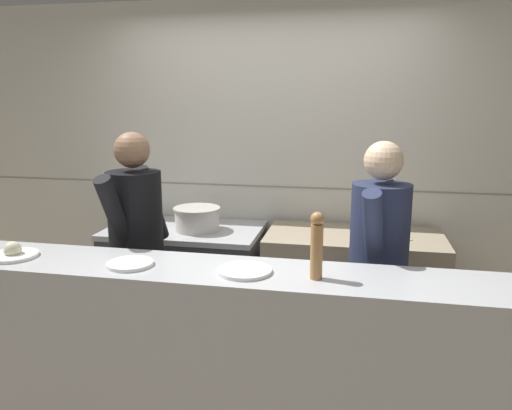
{
  "coord_description": "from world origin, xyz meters",
  "views": [
    {
      "loc": [
        0.66,
        -2.47,
        1.85
      ],
      "look_at": [
        0.02,
        0.72,
        1.15
      ],
      "focal_mm": 35.0,
      "sensor_mm": 36.0,
      "label": 1
    }
  ],
  "objects_px": {
    "plated_dish_main": "(13,253)",
    "plated_dish_appetiser": "(130,264)",
    "chefs_knife": "(383,242)",
    "chef_sous": "(378,267)",
    "oven_range": "(186,281)",
    "plated_dish_dessert": "(245,271)",
    "pepper_mill": "(317,244)",
    "chef_head_cook": "(137,249)",
    "stock_pot": "(197,218)"
  },
  "relations": [
    {
      "from": "plated_dish_main",
      "to": "oven_range",
      "type": "bearing_deg",
      "value": 70.37
    },
    {
      "from": "plated_dish_main",
      "to": "chef_sous",
      "type": "relative_size",
      "value": 0.16
    },
    {
      "from": "stock_pot",
      "to": "plated_dish_main",
      "type": "relative_size",
      "value": 1.39
    },
    {
      "from": "oven_range",
      "to": "plated_dish_appetiser",
      "type": "bearing_deg",
      "value": -81.99
    },
    {
      "from": "oven_range",
      "to": "chef_sous",
      "type": "bearing_deg",
      "value": -27.9
    },
    {
      "from": "chef_head_cook",
      "to": "chef_sous",
      "type": "bearing_deg",
      "value": 6.97
    },
    {
      "from": "oven_range",
      "to": "chef_sous",
      "type": "xyz_separation_m",
      "value": [
        1.43,
        -0.75,
        0.47
      ]
    },
    {
      "from": "plated_dish_main",
      "to": "plated_dish_appetiser",
      "type": "xyz_separation_m",
      "value": [
        0.66,
        -0.0,
        -0.01
      ]
    },
    {
      "from": "plated_dish_appetiser",
      "to": "plated_dish_dessert",
      "type": "height_order",
      "value": "same"
    },
    {
      "from": "oven_range",
      "to": "stock_pot",
      "type": "bearing_deg",
      "value": -22.57
    },
    {
      "from": "plated_dish_dessert",
      "to": "pepper_mill",
      "type": "bearing_deg",
      "value": -2.61
    },
    {
      "from": "chef_head_cook",
      "to": "stock_pot",
      "type": "bearing_deg",
      "value": 83.51
    },
    {
      "from": "plated_dish_appetiser",
      "to": "pepper_mill",
      "type": "relative_size",
      "value": 0.73
    },
    {
      "from": "plated_dish_main",
      "to": "pepper_mill",
      "type": "distance_m",
      "value": 1.6
    },
    {
      "from": "chefs_knife",
      "to": "pepper_mill",
      "type": "height_order",
      "value": "pepper_mill"
    },
    {
      "from": "plated_dish_main",
      "to": "chef_head_cook",
      "type": "height_order",
      "value": "chef_head_cook"
    },
    {
      "from": "oven_range",
      "to": "chef_sous",
      "type": "height_order",
      "value": "chef_sous"
    },
    {
      "from": "plated_dish_dessert",
      "to": "chefs_knife",
      "type": "bearing_deg",
      "value": 58.26
    },
    {
      "from": "chefs_knife",
      "to": "plated_dish_dessert",
      "type": "xyz_separation_m",
      "value": [
        -0.71,
        -1.15,
        0.15
      ]
    },
    {
      "from": "plated_dish_main",
      "to": "plated_dish_appetiser",
      "type": "distance_m",
      "value": 0.66
    },
    {
      "from": "plated_dish_main",
      "to": "pepper_mill",
      "type": "height_order",
      "value": "pepper_mill"
    },
    {
      "from": "stock_pot",
      "to": "chef_head_cook",
      "type": "relative_size",
      "value": 0.21
    },
    {
      "from": "oven_range",
      "to": "chefs_knife",
      "type": "bearing_deg",
      "value": -6.74
    },
    {
      "from": "oven_range",
      "to": "pepper_mill",
      "type": "bearing_deg",
      "value": -50.14
    },
    {
      "from": "chefs_knife",
      "to": "plated_dish_main",
      "type": "relative_size",
      "value": 1.35
    },
    {
      "from": "plated_dish_main",
      "to": "pepper_mill",
      "type": "relative_size",
      "value": 0.8
    },
    {
      "from": "oven_range",
      "to": "pepper_mill",
      "type": "relative_size",
      "value": 3.7
    },
    {
      "from": "oven_range",
      "to": "chef_sous",
      "type": "distance_m",
      "value": 1.68
    },
    {
      "from": "oven_range",
      "to": "plated_dish_main",
      "type": "relative_size",
      "value": 4.66
    },
    {
      "from": "plated_dish_appetiser",
      "to": "pepper_mill",
      "type": "distance_m",
      "value": 0.94
    },
    {
      "from": "chefs_knife",
      "to": "chef_head_cook",
      "type": "distance_m",
      "value": 1.64
    },
    {
      "from": "stock_pot",
      "to": "pepper_mill",
      "type": "height_order",
      "value": "pepper_mill"
    },
    {
      "from": "chef_head_cook",
      "to": "chef_sous",
      "type": "xyz_separation_m",
      "value": [
        1.48,
        -0.02,
        -0.02
      ]
    },
    {
      "from": "plated_dish_main",
      "to": "plated_dish_dessert",
      "type": "xyz_separation_m",
      "value": [
        1.25,
        0.01,
        -0.01
      ]
    },
    {
      "from": "plated_dish_appetiser",
      "to": "pepper_mill",
      "type": "xyz_separation_m",
      "value": [
        0.93,
        -0.0,
        0.16
      ]
    },
    {
      "from": "stock_pot",
      "to": "pepper_mill",
      "type": "xyz_separation_m",
      "value": [
        1.0,
        -1.29,
        0.23
      ]
    },
    {
      "from": "plated_dish_main",
      "to": "pepper_mill",
      "type": "xyz_separation_m",
      "value": [
        1.59,
        -0.0,
        0.14
      ]
    },
    {
      "from": "chefs_knife",
      "to": "stock_pot",
      "type": "bearing_deg",
      "value": 174.72
    },
    {
      "from": "plated_dish_appetiser",
      "to": "chef_head_cook",
      "type": "distance_m",
      "value": 0.66
    },
    {
      "from": "oven_range",
      "to": "plated_dish_main",
      "type": "xyz_separation_m",
      "value": [
        -0.48,
        -1.33,
        0.61
      ]
    },
    {
      "from": "chefs_knife",
      "to": "chef_sous",
      "type": "bearing_deg",
      "value": -95.69
    },
    {
      "from": "pepper_mill",
      "to": "chefs_knife",
      "type": "bearing_deg",
      "value": 72.51
    },
    {
      "from": "plated_dish_main",
      "to": "plated_dish_dessert",
      "type": "height_order",
      "value": "plated_dish_main"
    },
    {
      "from": "chef_head_cook",
      "to": "chef_sous",
      "type": "distance_m",
      "value": 1.48
    },
    {
      "from": "plated_dish_appetiser",
      "to": "plated_dish_dessert",
      "type": "bearing_deg",
      "value": 1.47
    },
    {
      "from": "oven_range",
      "to": "chef_head_cook",
      "type": "bearing_deg",
      "value": -94.3
    },
    {
      "from": "plated_dish_main",
      "to": "chef_sous",
      "type": "xyz_separation_m",
      "value": [
        1.9,
        0.58,
        -0.15
      ]
    },
    {
      "from": "chefs_knife",
      "to": "chef_head_cook",
      "type": "relative_size",
      "value": 0.21
    },
    {
      "from": "plated_dish_main",
      "to": "plated_dish_dessert",
      "type": "distance_m",
      "value": 1.25
    },
    {
      "from": "chefs_knife",
      "to": "plated_dish_dessert",
      "type": "height_order",
      "value": "plated_dish_dessert"
    }
  ]
}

